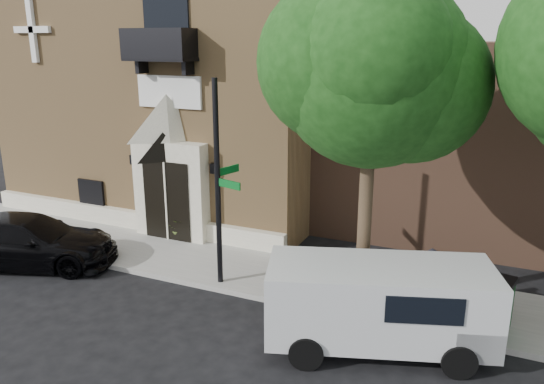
# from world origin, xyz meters

# --- Properties ---
(ground) EXTENTS (120.00, 120.00, 0.00)m
(ground) POSITION_xyz_m (0.00, 0.00, 0.00)
(ground) COLOR black
(ground) RESTS_ON ground
(sidewalk) EXTENTS (42.00, 3.00, 0.15)m
(sidewalk) POSITION_xyz_m (1.00, 1.50, 0.07)
(sidewalk) COLOR gray
(sidewalk) RESTS_ON ground
(church) EXTENTS (12.20, 11.01, 9.30)m
(church) POSITION_xyz_m (-2.99, 7.95, 4.63)
(church) COLOR #AB8250
(church) RESTS_ON ground
(street_tree_left) EXTENTS (4.97, 4.38, 7.77)m
(street_tree_left) POSITION_xyz_m (6.03, 0.35, 5.87)
(street_tree_left) COLOR #38281C
(street_tree_left) RESTS_ON sidewalk
(black_sedan) EXTENTS (5.59, 3.80, 1.50)m
(black_sedan) POSITION_xyz_m (-3.78, -0.67, 0.75)
(black_sedan) COLOR black
(black_sedan) RESTS_ON ground
(cargo_van) EXTENTS (5.07, 3.28, 1.94)m
(cargo_van) POSITION_xyz_m (6.89, -0.82, 1.08)
(cargo_van) COLOR silver
(cargo_van) RESTS_ON ground
(street_sign) EXTENTS (0.84, 1.00, 5.44)m
(street_sign) POSITION_xyz_m (2.16, 0.38, 2.89)
(street_sign) COLOR black
(street_sign) RESTS_ON sidewalk
(fire_hydrant) EXTENTS (0.43, 0.34, 0.75)m
(fire_hydrant) POSITION_xyz_m (5.28, 0.39, 0.52)
(fire_hydrant) COLOR #AF140E
(fire_hydrant) RESTS_ON sidewalk
(dumpster) EXTENTS (2.06, 1.45, 1.23)m
(dumpster) POSITION_xyz_m (8.38, 0.74, 0.77)
(dumpster) COLOR #0D3314
(dumpster) RESTS_ON sidewalk
(planter) EXTENTS (0.66, 0.58, 0.69)m
(planter) POSITION_xyz_m (-0.70, 2.62, 0.49)
(planter) COLOR #556E2C
(planter) RESTS_ON sidewalk
(pedestrian_near) EXTENTS (0.56, 0.37, 1.54)m
(pedestrian_near) POSITION_xyz_m (7.49, 1.20, 0.92)
(pedestrian_near) COLOR black
(pedestrian_near) RESTS_ON sidewalk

